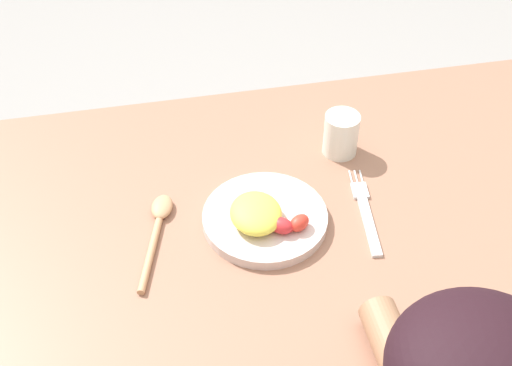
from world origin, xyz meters
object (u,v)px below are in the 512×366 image
at_px(fork, 366,212).
at_px(drinking_cup, 341,134).
at_px(spoon, 158,224).
at_px(plate, 264,217).

height_order(fork, drinking_cup, drinking_cup).
relative_size(spoon, drinking_cup, 2.53).
xyz_separation_m(plate, fork, (0.17, -0.01, -0.01)).
xyz_separation_m(plate, spoon, (-0.17, 0.03, -0.01)).
bearing_deg(drinking_cup, fork, -91.20).
relative_size(plate, spoon, 1.01).
xyz_separation_m(fork, drinking_cup, (0.00, 0.16, 0.04)).
bearing_deg(drinking_cup, plate, -138.76).
bearing_deg(drinking_cup, spoon, -159.99).
bearing_deg(plate, fork, -3.45).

